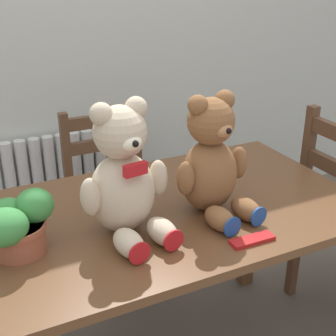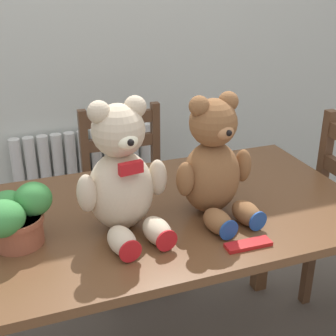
{
  "view_description": "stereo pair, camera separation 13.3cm",
  "coord_description": "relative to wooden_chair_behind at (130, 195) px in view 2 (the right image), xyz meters",
  "views": [
    {
      "loc": [
        -0.59,
        -0.85,
        1.5
      ],
      "look_at": [
        -0.01,
        0.33,
        0.92
      ],
      "focal_mm": 50.0,
      "sensor_mm": 36.0,
      "label": 1
    },
    {
      "loc": [
        -0.47,
        -0.91,
        1.5
      ],
      "look_at": [
        -0.01,
        0.33,
        0.92
      ],
      "focal_mm": 50.0,
      "sensor_mm": 36.0,
      "label": 2
    }
  ],
  "objects": [
    {
      "name": "chocolate_bar",
      "position": [
        0.08,
        -1.0,
        0.31
      ],
      "size": [
        0.14,
        0.05,
        0.01
      ],
      "primitive_type": "cube",
      "rotation": [
        0.0,
        0.0,
        -0.02
      ],
      "color": "red",
      "rests_on": "dining_table"
    },
    {
      "name": "radiator",
      "position": [
        -0.15,
        0.4,
        -0.14
      ],
      "size": [
        0.78,
        0.1,
        0.66
      ],
      "color": "silver",
      "rests_on": "ground_plane"
    },
    {
      "name": "potted_plant",
      "position": [
        -0.55,
        -0.76,
        0.4
      ],
      "size": [
        0.21,
        0.17,
        0.18
      ],
      "color": "#9E5138",
      "rests_on": "dining_table"
    },
    {
      "name": "wooden_chair_behind",
      "position": [
        0.0,
        0.0,
        0.0
      ],
      "size": [
        0.41,
        0.41,
        0.86
      ],
      "rotation": [
        0.0,
        0.0,
        3.14
      ],
      "color": "brown",
      "rests_on": "ground_plane"
    },
    {
      "name": "wall_back",
      "position": [
        -0.07,
        0.47,
        0.86
      ],
      "size": [
        8.0,
        0.04,
        2.6
      ],
      "primitive_type": "cube",
      "color": "silver",
      "rests_on": "ground_plane"
    },
    {
      "name": "teddy_bear_right",
      "position": [
        0.07,
        -0.78,
        0.48
      ],
      "size": [
        0.28,
        0.29,
        0.4
      ],
      "rotation": [
        0.0,
        0.0,
        3.29
      ],
      "color": "brown",
      "rests_on": "dining_table"
    },
    {
      "name": "teddy_bear_left",
      "position": [
        -0.23,
        -0.78,
        0.48
      ],
      "size": [
        0.29,
        0.3,
        0.41
      ],
      "rotation": [
        0.0,
        0.0,
        3.28
      ],
      "color": "beige",
      "rests_on": "dining_table"
    },
    {
      "name": "dining_table",
      "position": [
        -0.07,
        -0.71,
        0.2
      ],
      "size": [
        1.33,
        0.78,
        0.74
      ],
      "color": "brown",
      "rests_on": "ground_plane"
    }
  ]
}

